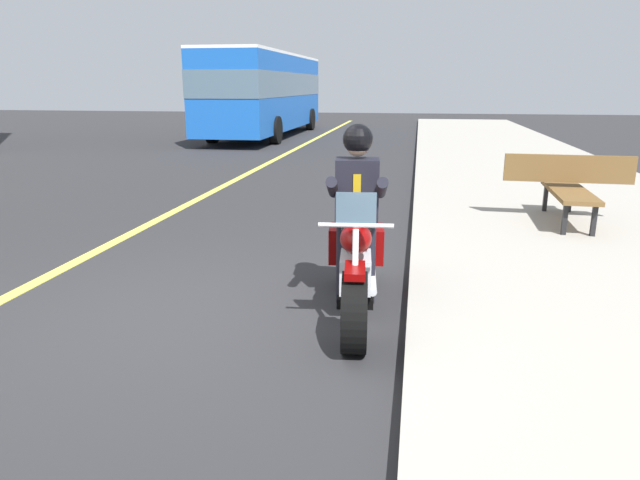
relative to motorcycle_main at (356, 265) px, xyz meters
name	(u,v)px	position (x,y,z in m)	size (l,w,h in m)	color
ground_plane	(186,320)	(0.48, -1.51, -0.45)	(80.00, 80.00, 0.00)	#28282B
motorcycle_main	(356,265)	(0.00, 0.00, 0.00)	(2.22, 0.73, 1.26)	black
rider_main	(357,200)	(-0.19, -0.02, 0.58)	(0.66, 0.59, 1.74)	black
bus_near	(266,90)	(-18.40, -5.77, 1.42)	(11.05, 2.70, 3.30)	blue
bench_sidewalk	(569,183)	(-3.57, 2.70, 0.26)	(1.82, 1.80, 0.95)	brown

